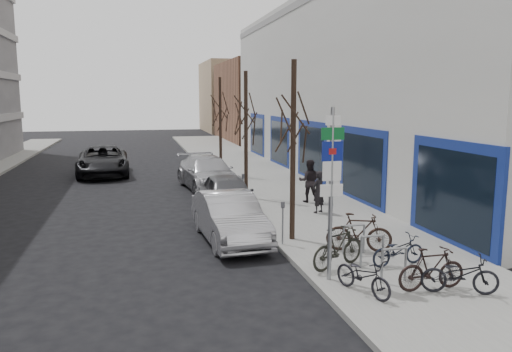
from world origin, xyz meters
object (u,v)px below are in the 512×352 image
bike_rack (372,247)px  bike_far_inner (359,232)px  highway_sign_pole (331,183)px  parked_car_back (208,173)px  tree_near (293,108)px  pedestrian_far (309,181)px  tree_mid (246,105)px  pedestrian_near (318,192)px  bike_near_right (432,268)px  bike_near_left (363,273)px  bike_mid_inner (338,247)px  tree_far (220,103)px  meter_mid (243,186)px  bike_mid_curb (398,248)px  parked_car_front (229,218)px  meter_back (220,168)px  parked_car_mid (228,194)px  lane_car (103,161)px  bike_far_curb (460,271)px

bike_rack → bike_far_inner: bike_far_inner is taller
highway_sign_pole → parked_car_back: highway_sign_pole is taller
bike_far_inner → tree_near: bearing=62.5°
tree_near → pedestrian_far: (2.32, 5.02, -3.06)m
tree_mid → pedestrian_near: (2.00, -3.42, -3.16)m
bike_near_right → bike_near_left: bearing=83.2°
tree_mid → bike_mid_inner: size_ratio=3.12×
tree_far → pedestrian_far: size_ratio=3.09×
tree_near → pedestrian_near: size_ratio=3.48×
bike_far_inner → bike_mid_inner: bearing=157.5°
meter_mid → bike_near_right: 9.91m
tree_mid → bike_mid_inner: tree_mid is taller
bike_rack → bike_far_inner: (0.22, 1.24, 0.05)m
pedestrian_near → pedestrian_far: (0.32, 1.94, 0.10)m
bike_near_left → bike_far_inner: (1.22, 2.82, 0.08)m
bike_near_right → pedestrian_near: pedestrian_near is taller
meter_mid → bike_mid_curb: bearing=-73.7°
parked_car_front → pedestrian_near: (3.81, 2.39, 0.19)m
highway_sign_pole → bike_mid_curb: bearing=14.5°
meter_back → parked_car_mid: (-0.75, -6.16, -0.16)m
meter_mid → tree_near: bearing=-84.9°
bike_mid_curb → bike_mid_inner: (-1.56, 0.20, 0.07)m
meter_mid → meter_back: same height
bike_near_left → bike_mid_curb: bearing=20.4°
bike_mid_inner → lane_car: size_ratio=0.29×
bike_mid_curb → parked_car_mid: size_ratio=0.34×
bike_rack → pedestrian_near: bearing=82.4°
highway_sign_pole → parked_car_back: (-1.00, 13.19, -1.67)m
parked_car_front → lane_car: 15.53m
meter_back → parked_car_back: 1.12m
meter_mid → pedestrian_near: bearing=-38.0°
tree_near → bike_near_right: size_ratio=3.33×
meter_mid → parked_car_mid: bearing=-138.5°
bike_near_right → parked_car_mid: size_ratio=0.37×
tree_near → meter_back: 10.98m
tree_far → bike_mid_inner: bearing=-88.8°
bike_near_left → lane_car: size_ratio=0.26×
lane_car → bike_near_left: bearing=-74.1°
meter_back → tree_near: bearing=-87.5°
bike_rack → parked_car_front: (-3.01, 3.60, 0.09)m
highway_sign_pole → meter_back: 14.10m
meter_mid → meter_back: (0.00, 5.50, 0.00)m
parked_car_mid → pedestrian_far: pedestrian_far is taller
bike_far_curb → parked_car_front: (-4.06, 5.66, 0.09)m
tree_near → bike_mid_curb: size_ratio=3.62×
parked_car_front → bike_far_inner: bearing=-39.9°
parked_car_front → meter_back: bearing=78.3°
tree_far → bike_far_inner: bearing=-84.5°
bike_far_curb → parked_car_front: 6.97m
bike_rack → bike_far_curb: 2.32m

